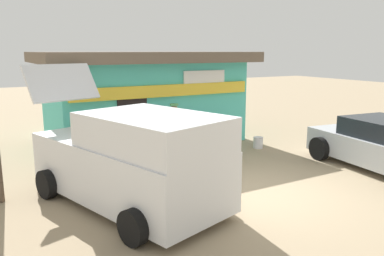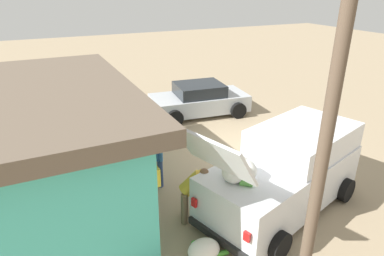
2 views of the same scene
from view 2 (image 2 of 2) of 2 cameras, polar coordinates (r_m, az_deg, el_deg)
The scene contains 9 objects.
ground_plane at distance 11.39m, azimuth 8.48°, elevation -4.23°, with size 60.00×60.00×0.00m, color #9E896B.
storefront_bar at distance 8.76m, azimuth -23.85°, elevation -3.32°, with size 6.99×4.45×3.05m.
delivery_van at distance 8.66m, azimuth 15.38°, elevation -6.92°, with size 3.25×5.22×2.77m.
parked_sedan at distance 14.42m, azimuth 1.21°, elevation 4.76°, with size 2.53×4.19×1.34m.
vendor_standing at distance 9.25m, azimuth -6.08°, elevation -4.45°, with size 0.55×0.42×1.62m.
customer_bending at distance 7.92m, azimuth -0.05°, elevation -10.25°, with size 0.66×0.71×1.38m.
unloaded_banana_pile at distance 7.30m, azimuth 1.95°, elevation -19.92°, with size 0.79×1.01×0.44m.
paint_bucket at distance 12.15m, azimuth -10.02°, elevation -1.55°, with size 0.30×0.30×0.36m, color silver.
utility_pole at distance 5.48m, azimuth 20.81°, elevation -6.45°, with size 0.20×0.20×5.25m, color brown.
Camera 2 is at (-8.37, 5.71, 5.20)m, focal length 31.73 mm.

